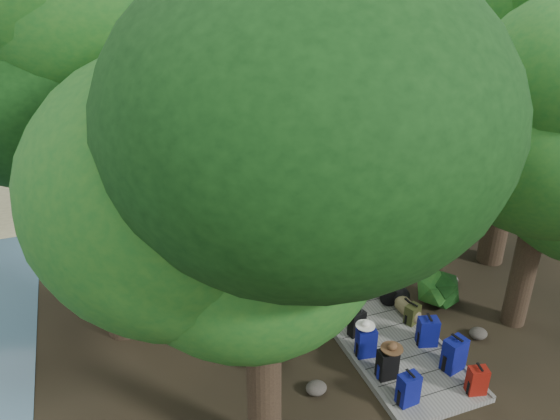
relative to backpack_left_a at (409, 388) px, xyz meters
name	(u,v)px	position (x,y,z in m)	size (l,w,h in m)	color
ground	(330,275)	(0.61, 4.51, -0.47)	(120.00, 120.00, 0.00)	#2D2316
sand_beach	(194,112)	(0.61, 20.51, -0.46)	(40.00, 22.00, 0.02)	tan
boardwalk	(315,254)	(0.61, 5.51, -0.41)	(2.00, 12.00, 0.12)	gray
backpack_left_a	(409,388)	(0.00, 0.00, 0.00)	(0.37, 0.26, 0.70)	navy
backpack_left_b	(387,363)	(-0.02, 0.71, -0.01)	(0.37, 0.26, 0.68)	black
backpack_left_c	(366,341)	(-0.09, 1.41, 0.00)	(0.38, 0.27, 0.70)	navy
backpack_right_a	(477,379)	(1.33, -0.23, -0.04)	(0.34, 0.24, 0.61)	maroon
backpack_right_b	(455,353)	(1.32, 0.45, 0.04)	(0.43, 0.30, 0.77)	navy
backpack_right_c	(428,330)	(1.27, 1.26, -0.01)	(0.40, 0.29, 0.69)	navy
backpack_right_d	(413,313)	(1.38, 1.98, -0.11)	(0.32, 0.23, 0.49)	#3C3F1C
duffel_right_khaki	(408,309)	(1.42, 2.23, -0.17)	(0.35, 0.52, 0.35)	olive
duffel_right_black	(388,290)	(1.36, 2.98, -0.13)	(0.44, 0.71, 0.44)	black
suitcase_on_boardwalk	(357,323)	(0.04, 2.05, -0.07)	(0.36, 0.20, 0.55)	black
lone_suitcase_on_sand	(247,160)	(0.84, 12.39, -0.16)	(0.37, 0.21, 0.59)	black
hat_brown	(392,346)	(0.04, 0.69, 0.40)	(0.43, 0.43, 0.13)	#51351E
hat_white	(366,323)	(-0.11, 1.45, 0.42)	(0.39, 0.39, 0.13)	silver
kayak	(163,156)	(-1.99, 14.29, -0.30)	(0.63, 2.89, 0.29)	#BF3710
sun_lounger	(293,132)	(3.67, 14.75, -0.11)	(0.68, 2.10, 0.68)	silver
tree_right_a	(547,168)	(3.62, 1.34, 3.23)	(4.44, 4.44, 7.40)	black
tree_right_b	(524,82)	(4.91, 3.67, 4.29)	(5.34, 5.34, 9.53)	black
tree_right_c	(410,85)	(3.86, 6.69, 3.66)	(4.77, 4.77, 8.25)	black
tree_right_d	(434,24)	(6.19, 9.16, 4.88)	(5.83, 5.83, 10.70)	black
tree_right_e	(351,28)	(4.47, 11.50, 4.53)	(5.56, 5.56, 10.01)	black
tree_right_f	(376,30)	(7.23, 14.52, 3.96)	(4.96, 4.96, 8.85)	black
tree_left_a	(262,250)	(-2.74, -0.01, 3.43)	(4.68, 4.68, 7.80)	black
tree_left_b	(91,103)	(-4.56, 4.07, 4.60)	(5.63, 5.63, 10.14)	black
tree_left_c	(123,83)	(-3.66, 8.00, 4.04)	(5.19, 5.19, 9.02)	black
tree_back_a	(154,11)	(-0.98, 19.90, 4.47)	(5.71, 5.71, 9.89)	black
tree_back_c	(281,2)	(5.39, 20.71, 4.56)	(5.59, 5.59, 10.06)	black
tree_back_d	(69,49)	(-4.80, 19.26, 3.13)	(4.32, 4.32, 7.19)	black
palm_right_a	(338,86)	(3.57, 10.47, 2.81)	(3.85, 3.85, 6.55)	#1A4613
palm_right_b	(315,43)	(5.20, 16.15, 3.29)	(3.90, 3.90, 7.53)	#1A4613
palm_right_c	(261,51)	(3.24, 17.63, 2.82)	(4.14, 4.14, 6.58)	#1A4613
palm_left_a	(115,110)	(-3.78, 10.75, 2.63)	(3.90, 3.90, 6.20)	#1A4613
rock_left_a	(316,388)	(-1.40, 0.91, -0.36)	(0.41, 0.37, 0.22)	#4C473F
rock_left_b	(262,356)	(-2.08, 2.10, -0.36)	(0.41, 0.36, 0.22)	#4C473F
rock_left_c	(274,274)	(-0.83, 4.82, -0.31)	(0.57, 0.51, 0.31)	#4C473F
rock_left_d	(223,239)	(-1.52, 7.15, -0.39)	(0.30, 0.27, 0.17)	#4C473F
rock_right_a	(478,333)	(2.52, 1.15, -0.36)	(0.39, 0.35, 0.22)	#4C473F
rock_right_b	(450,280)	(3.21, 3.10, -0.35)	(0.43, 0.39, 0.24)	#4C473F
rock_right_c	(363,233)	(2.39, 6.07, -0.38)	(0.34, 0.31, 0.19)	#4C473F
rock_right_d	(358,189)	(3.66, 8.80, -0.31)	(0.57, 0.51, 0.31)	#4C473F
shrub_left_a	(274,347)	(-1.88, 1.91, -0.01)	(1.01, 1.01, 0.91)	#19531B
shrub_left_b	(250,254)	(-1.21, 5.53, -0.03)	(0.98, 0.98, 0.88)	#19531B
shrub_left_c	(193,200)	(-1.95, 8.94, 0.12)	(1.32, 1.32, 1.19)	#19531B
shrub_right_a	(444,289)	(2.50, 2.40, -0.02)	(0.99, 0.99, 0.89)	#19531B
shrub_right_b	(380,203)	(3.25, 6.67, 0.17)	(1.43, 1.43, 1.28)	#19531B
shrub_right_c	(309,174)	(2.42, 10.11, -0.09)	(0.85, 0.85, 0.76)	#19531B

